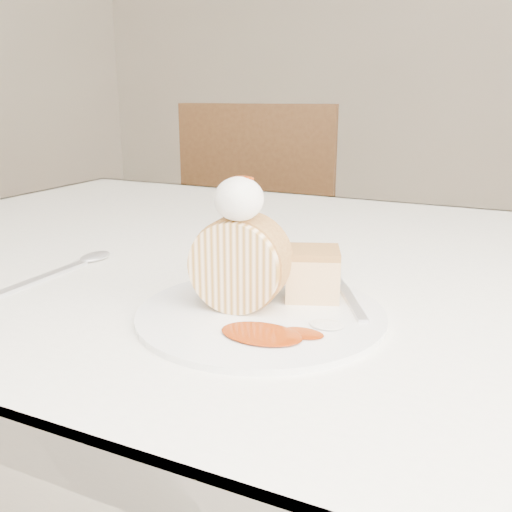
% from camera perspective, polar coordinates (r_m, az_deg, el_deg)
% --- Properties ---
extents(table, '(1.40, 0.90, 0.75)m').
position_cam_1_polar(table, '(0.79, 3.71, -6.23)').
color(table, silver).
rests_on(table, ground).
extents(chair_far, '(0.50, 0.50, 0.93)m').
position_cam_1_polar(chair_far, '(1.74, 1.06, 1.86)').
color(chair_far, brown).
rests_on(chair_far, ground).
extents(plate, '(0.31, 0.31, 0.01)m').
position_cam_1_polar(plate, '(0.56, 0.49, -5.83)').
color(plate, white).
rests_on(plate, table).
extents(roulade_slice, '(0.10, 0.06, 0.09)m').
position_cam_1_polar(roulade_slice, '(0.56, -1.61, -0.71)').
color(roulade_slice, '#FFDDB1').
rests_on(roulade_slice, plate).
extents(cake_chunk, '(0.07, 0.07, 0.04)m').
position_cam_1_polar(cake_chunk, '(0.59, 5.65, -2.06)').
color(cake_chunk, '#AA7F40').
rests_on(cake_chunk, plate).
extents(whipped_cream, '(0.05, 0.05, 0.04)m').
position_cam_1_polar(whipped_cream, '(0.53, -1.73, 5.72)').
color(whipped_cream, white).
rests_on(whipped_cream, roulade_slice).
extents(caramel_drizzle, '(0.02, 0.02, 0.01)m').
position_cam_1_polar(caramel_drizzle, '(0.53, -1.38, 8.31)').
color(caramel_drizzle, '#872705').
rests_on(caramel_drizzle, whipped_cream).
extents(caramel_pool, '(0.09, 0.07, 0.00)m').
position_cam_1_polar(caramel_pool, '(0.50, 0.54, -7.77)').
color(caramel_pool, '#872705').
rests_on(caramel_pool, plate).
extents(fork, '(0.09, 0.14, 0.00)m').
position_cam_1_polar(fork, '(0.59, 9.56, -4.52)').
color(fork, silver).
rests_on(fork, plate).
extents(spoon, '(0.03, 0.17, 0.00)m').
position_cam_1_polar(spoon, '(0.71, -20.59, -2.09)').
color(spoon, silver).
rests_on(spoon, table).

